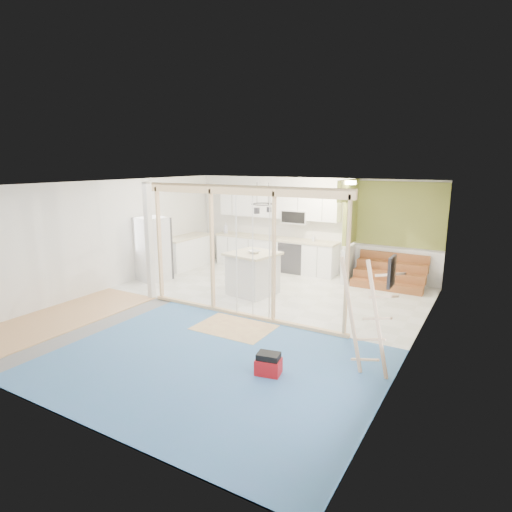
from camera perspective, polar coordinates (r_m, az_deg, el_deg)
The scene contains 17 objects.
room at distance 8.40m, azimuth -3.67°, elevation 0.63°, with size 7.01×8.01×2.61m.
floor_overlays at distance 8.76m, azimuth -2.93°, elevation -7.63°, with size 7.00×8.00×0.03m.
stud_frame at distance 8.49m, azimuth -5.23°, elevation 2.84°, with size 4.66×0.14×2.60m.
base_cabinets at distance 12.19m, azimuth -1.16°, elevation 0.39°, with size 4.45×2.24×0.93m.
upper_cabinets at distance 12.00m, azimuth 3.10°, elevation 6.73°, with size 3.60×0.41×0.85m.
green_partition at distance 10.99m, azimuth 16.19°, elevation 1.09°, with size 2.25×1.51×2.60m.
pot_rack at distance 10.05m, azimuth 0.83°, elevation 6.63°, with size 0.52×0.52×0.72m.
sheathing_panel at distance 5.24m, azimuth 16.46°, elevation -7.22°, with size 0.02×4.00×2.60m, color tan.
electrical_panel at distance 5.72m, azimuth 17.64°, elevation -2.00°, with size 0.04×0.30×0.40m, color #3C3C42.
ceiling_light at distance 10.34m, azimuth 12.32°, elevation 9.54°, with size 0.32×0.32×0.08m, color #FFEABF.
fridge at distance 11.28m, azimuth -13.72°, elevation 0.89°, with size 0.86×0.83×1.65m.
island at distance 9.83m, azimuth -0.42°, elevation -2.40°, with size 1.17×1.17×1.00m.
bowl at distance 9.64m, azimuth -0.25°, elevation 0.56°, with size 0.26×0.26×0.06m, color silver.
soap_bottle_a at distance 12.75m, azimuth -4.04°, elevation 3.74°, with size 0.12×0.12×0.32m, color silver.
soap_bottle_b at distance 11.56m, azimuth 7.71°, elevation 2.39°, with size 0.08×0.08×0.17m, color silver.
toolbox at distance 6.35m, azimuth 1.67°, elevation -14.28°, with size 0.40×0.33×0.34m.
ladder at distance 6.28m, azimuth 14.64°, elevation -8.00°, with size 0.91×0.04×1.70m.
Camera 1 is at (4.57, -6.83, 3.02)m, focal length 30.00 mm.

